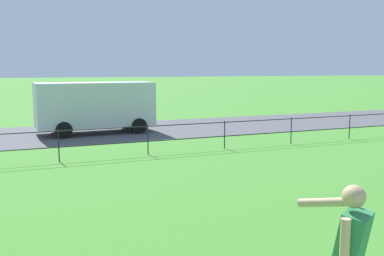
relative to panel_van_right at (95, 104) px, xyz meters
The scene contains 3 objects.
street_strip 2.48m from the panel_van_right, behind, with size 80.00×6.30×0.01m, color #4C4C51.
park_fence 6.01m from the panel_van_right, 110.78° to the right, with size 28.37×0.04×1.00m.
panel_van_right is the anchor object (origin of this frame).
Camera 1 is at (-1.19, 0.26, 2.82)m, focal length 40.29 mm.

